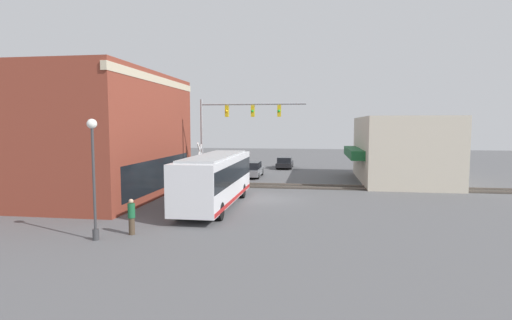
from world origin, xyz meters
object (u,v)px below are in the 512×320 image
Objects in this scene: city_bus at (216,178)px; parked_car_black at (285,163)px; pedestrian_by_lamp at (131,216)px; crossing_signal at (200,161)px; pedestrian_at_crossing at (210,180)px; parked_car_grey at (252,170)px; streetlamp at (93,169)px.

parked_car_black is (23.26, -2.60, -1.17)m from city_bus.
pedestrian_by_lamp is at bearing 170.77° from parked_car_black.
crossing_signal is 13.34m from pedestrian_by_lamp.
pedestrian_at_crossing is (-17.56, 4.47, 0.21)m from parked_car_black.
parked_car_grey is at bearing -0.00° from city_bus.
pedestrian_by_lamp reaches higher than parked_car_grey.
city_bus is 6.07m from pedestrian_at_crossing.
parked_car_black is at bearing -6.38° from city_bus.
streetlamp reaches higher than crossing_signal.
pedestrian_by_lamp is 12.62m from pedestrian_at_crossing.
streetlamp reaches higher than parked_car_grey.
parked_car_grey is 9.05m from pedestrian_at_crossing.
streetlamp is 31.96m from parked_car_black.
parked_car_black is 2.77× the size of pedestrian_at_crossing.
city_bus reaches higher than pedestrian_by_lamp.
parked_car_grey is (14.55, -0.00, -1.10)m from city_bus.
streetlamp is at bearing 171.20° from parked_car_grey.
parked_car_black is 30.57m from pedestrian_by_lamp.
streetlamp is 1.15× the size of parked_car_grey.
streetlamp is 3.18× the size of pedestrian_by_lamp.
parked_car_grey is at bearing -8.80° from streetlamp.
pedestrian_at_crossing is at bearing 165.73° from parked_car_black.
city_bus is at bearing -18.42° from pedestrian_by_lamp.
pedestrian_at_crossing is at bearing -2.00° from pedestrian_by_lamp.
crossing_signal is 0.82× the size of parked_car_black.
parked_car_grey is at bearing 163.37° from parked_car_black.
parked_car_black is (31.27, -6.09, -2.58)m from streetlamp.
streetlamp is at bearing 177.50° from crossing_signal.
parked_car_grey is 2.80× the size of pedestrian_at_crossing.
pedestrian_by_lamp is 1.02× the size of pedestrian_at_crossing.
streetlamp is 2.86m from pedestrian_by_lamp.
parked_car_black is (8.70, -2.60, -0.07)m from parked_car_grey.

